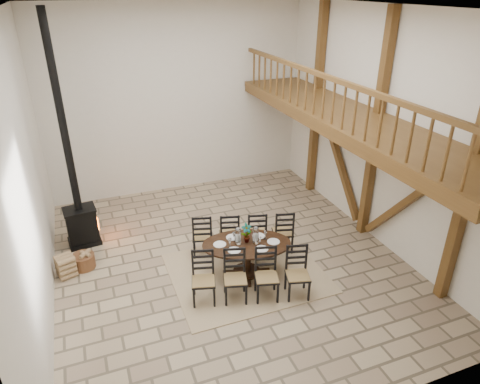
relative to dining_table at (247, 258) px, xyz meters
name	(u,v)px	position (x,y,z in m)	size (l,w,h in m)	color
ground	(229,261)	(-0.18, 0.54, -0.37)	(8.00, 8.00, 0.00)	tan
room_shell	(286,118)	(1.01, 0.54, 2.64)	(7.02, 8.02, 5.01)	silver
rug	(246,273)	(0.00, 0.00, -0.36)	(3.00, 2.50, 0.02)	tan
dining_table	(247,258)	(0.00, 0.00, 0.00)	(2.63, 2.48, 1.14)	black
wood_stove	(77,200)	(-3.02, 2.39, 0.75)	(0.74, 0.60, 5.00)	black
log_basket	(84,261)	(-3.08, 1.41, -0.20)	(0.46, 0.46, 0.38)	brown
log_stack	(66,266)	(-3.42, 1.24, -0.14)	(0.43, 0.43, 0.47)	#9D7C58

